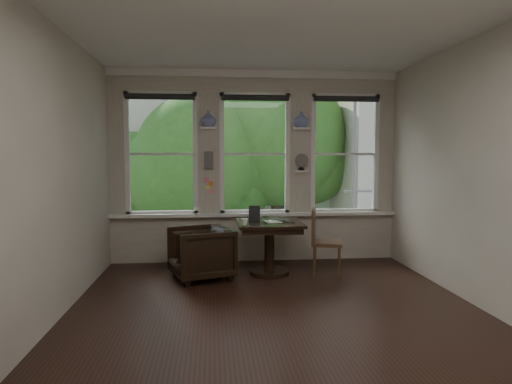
{
  "coord_description": "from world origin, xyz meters",
  "views": [
    {
      "loc": [
        -0.68,
        -4.95,
        1.68
      ],
      "look_at": [
        -0.11,
        0.9,
        1.21
      ],
      "focal_mm": 32.0,
      "sensor_mm": 36.0,
      "label": 1
    }
  ],
  "objects": [
    {
      "name": "ground",
      "position": [
        0.0,
        0.0,
        0.0
      ],
      "size": [
        4.5,
        4.5,
        0.0
      ],
      "primitive_type": "plane",
      "color": "black",
      "rests_on": "ground"
    },
    {
      "name": "ceiling",
      "position": [
        0.0,
        0.0,
        3.0
      ],
      "size": [
        4.5,
        4.5,
        0.0
      ],
      "primitive_type": "plane",
      "rotation": [
        3.14,
        0.0,
        0.0
      ],
      "color": "silver",
      "rests_on": "ground"
    },
    {
      "name": "wall_back",
      "position": [
        0.0,
        2.25,
        1.5
      ],
      "size": [
        4.5,
        0.0,
        4.5
      ],
      "primitive_type": "plane",
      "rotation": [
        1.57,
        0.0,
        0.0
      ],
      "color": "beige",
      "rests_on": "ground"
    },
    {
      "name": "wall_front",
      "position": [
        0.0,
        -2.25,
        1.5
      ],
      "size": [
        4.5,
        0.0,
        4.5
      ],
      "primitive_type": "plane",
      "rotation": [
        -1.57,
        0.0,
        0.0
      ],
      "color": "beige",
      "rests_on": "ground"
    },
    {
      "name": "wall_left",
      "position": [
        -2.25,
        0.0,
        1.5
      ],
      "size": [
        0.0,
        4.5,
        4.5
      ],
      "primitive_type": "plane",
      "rotation": [
        1.57,
        0.0,
        1.57
      ],
      "color": "beige",
      "rests_on": "ground"
    },
    {
      "name": "wall_right",
      "position": [
        2.25,
        0.0,
        1.5
      ],
      "size": [
        0.0,
        4.5,
        4.5
      ],
      "primitive_type": "plane",
      "rotation": [
        1.57,
        0.0,
        -1.57
      ],
      "color": "beige",
      "rests_on": "ground"
    },
    {
      "name": "window_left",
      "position": [
        -1.45,
        2.25,
        1.7
      ],
      "size": [
        1.1,
        0.12,
        1.9
      ],
      "primitive_type": null,
      "color": "white",
      "rests_on": "ground"
    },
    {
      "name": "window_center",
      "position": [
        0.0,
        2.25,
        1.7
      ],
      "size": [
        1.1,
        0.12,
        1.9
      ],
      "primitive_type": null,
      "color": "white",
      "rests_on": "ground"
    },
    {
      "name": "window_right",
      "position": [
        1.45,
        2.25,
        1.7
      ],
      "size": [
        1.1,
        0.12,
        1.9
      ],
      "primitive_type": null,
      "color": "white",
      "rests_on": "ground"
    },
    {
      "name": "shelf_left",
      "position": [
        -0.72,
        2.15,
        2.1
      ],
      "size": [
        0.26,
        0.16,
        0.03
      ],
      "primitive_type": "cube",
      "color": "white",
      "rests_on": "ground"
    },
    {
      "name": "shelf_right",
      "position": [
        0.72,
        2.15,
        2.1
      ],
      "size": [
        0.26,
        0.16,
        0.03
      ],
      "primitive_type": "cube",
      "color": "white",
      "rests_on": "ground"
    },
    {
      "name": "intercom",
      "position": [
        -0.72,
        2.18,
        1.6
      ],
      "size": [
        0.14,
        0.06,
        0.28
      ],
      "primitive_type": "cube",
      "color": "#59544F",
      "rests_on": "ground"
    },
    {
      "name": "sticky_notes",
      "position": [
        -0.72,
        2.19,
        1.25
      ],
      "size": [
        0.16,
        0.01,
        0.24
      ],
      "primitive_type": null,
      "color": "pink",
      "rests_on": "ground"
    },
    {
      "name": "desk_fan",
      "position": [
        0.72,
        2.13,
        1.53
      ],
      "size": [
        0.2,
        0.2,
        0.24
      ],
      "primitive_type": null,
      "color": "#59544F",
      "rests_on": "ground"
    },
    {
      "name": "vase_left",
      "position": [
        -0.72,
        2.15,
        2.24
      ],
      "size": [
        0.24,
        0.24,
        0.25
      ],
      "primitive_type": "imported",
      "color": "silver",
      "rests_on": "shelf_left"
    },
    {
      "name": "vase_right",
      "position": [
        0.72,
        2.15,
        2.24
      ],
      "size": [
        0.24,
        0.24,
        0.25
      ],
      "primitive_type": "imported",
      "color": "silver",
      "rests_on": "shelf_right"
    },
    {
      "name": "table",
      "position": [
        0.12,
        1.34,
        0.38
      ],
      "size": [
        0.9,
        0.9,
        0.75
      ],
      "primitive_type": null,
      "color": "black",
      "rests_on": "ground"
    },
    {
      "name": "armchair_left",
      "position": [
        -0.83,
        1.18,
        0.36
      ],
      "size": [
        0.99,
        0.97,
        0.71
      ],
      "primitive_type": "imported",
      "rotation": [
        0.0,
        0.0,
        -1.24
      ],
      "color": "black",
      "rests_on": "ground"
    },
    {
      "name": "cushion_red",
      "position": [
        -0.83,
        1.18,
        0.45
      ],
      "size": [
        0.45,
        0.45,
        0.06
      ],
      "primitive_type": "cube",
      "color": "maroon",
      "rests_on": "armchair_left"
    },
    {
      "name": "side_chair_right",
      "position": [
        0.93,
        1.25,
        0.46
      ],
      "size": [
        0.52,
        0.52,
        0.92
      ],
      "primitive_type": null,
      "rotation": [
        0.0,
        0.0,
        1.3
      ],
      "color": "#422617",
      "rests_on": "ground"
    },
    {
      "name": "laptop",
      "position": [
        0.31,
        1.32,
        0.76
      ],
      "size": [
        0.39,
        0.31,
        0.03
      ],
      "primitive_type": "imported",
      "rotation": [
        0.0,
        0.0,
        -0.3
      ],
      "color": "black",
      "rests_on": "table"
    },
    {
      "name": "mug",
      "position": [
        -0.25,
        1.06,
        0.8
      ],
      "size": [
        0.11,
        0.11,
        0.09
      ],
      "primitive_type": "imported",
      "rotation": [
        0.0,
        0.0,
        0.09
      ],
      "color": "white",
      "rests_on": "table"
    },
    {
      "name": "drinking_glass",
      "position": [
        0.06,
        1.26,
        0.79
      ],
      "size": [
        0.14,
        0.14,
        0.09
      ],
      "primitive_type": "imported",
      "rotation": [
        0.0,
        0.0,
        0.29
      ],
      "color": "white",
      "rests_on": "table"
    },
    {
      "name": "tablet",
      "position": [
        -0.08,
        1.42,
        0.86
      ],
      "size": [
        0.17,
        0.1,
        0.22
      ],
      "primitive_type": "cube",
      "rotation": [
        -0.26,
        0.0,
        -0.13
      ],
      "color": "black",
      "rests_on": "table"
    },
    {
      "name": "papers",
      "position": [
        0.17,
        1.37,
        0.75
      ],
      "size": [
        0.26,
        0.33,
        0.0
      ],
      "primitive_type": "cube",
      "rotation": [
        0.0,
        0.0,
        0.16
      ],
      "color": "silver",
      "rests_on": "table"
    }
  ]
}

